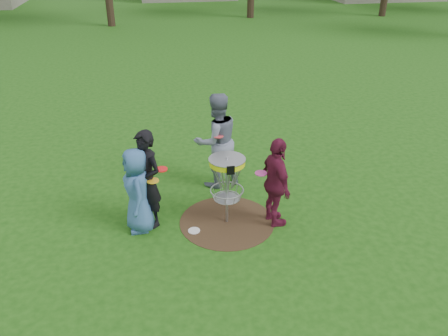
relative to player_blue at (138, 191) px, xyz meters
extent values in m
plane|color=#19470F|center=(1.60, -0.10, -0.81)|extent=(100.00, 100.00, 0.00)
cylinder|color=#47331E|center=(1.60, -0.10, -0.80)|extent=(1.80, 1.80, 0.01)
imported|color=#345D91|center=(0.00, 0.00, 0.00)|extent=(0.60, 0.84, 1.61)
imported|color=black|center=(0.17, 0.13, 0.13)|extent=(0.78, 0.81, 1.87)
imported|color=slate|center=(1.66, 1.37, 0.22)|extent=(1.18, 1.03, 2.06)
imported|color=maroon|center=(2.47, -0.29, 0.06)|extent=(0.55, 1.06, 1.73)
cylinder|color=silver|center=(0.95, -0.29, -0.80)|extent=(0.22, 0.22, 0.02)
cylinder|color=#9EA0A5|center=(1.60, -0.10, -0.12)|extent=(0.05, 0.05, 1.38)
cylinder|color=#D4E10B|center=(1.60, -0.10, 0.47)|extent=(0.64, 0.64, 0.10)
cylinder|color=#9EA0A5|center=(1.60, -0.10, 0.53)|extent=(0.66, 0.66, 0.01)
cube|color=black|center=(1.60, -0.42, 0.47)|extent=(0.14, 0.02, 0.16)
torus|color=#9EA0A5|center=(1.60, -0.10, -0.11)|extent=(0.62, 0.62, 0.02)
torus|color=#9EA0A5|center=(1.60, -0.10, -0.27)|extent=(0.50, 0.50, 0.02)
cylinder|color=#9EA0A5|center=(1.60, -0.10, -0.28)|extent=(0.44, 0.44, 0.01)
cylinder|color=yellow|center=(0.28, -0.02, 0.18)|extent=(0.22, 0.22, 0.02)
cylinder|color=red|center=(0.45, 0.09, 0.34)|extent=(0.22, 0.22, 0.02)
cylinder|color=#F44049|center=(1.65, 1.09, 0.45)|extent=(0.22, 0.22, 0.02)
cylinder|color=#DF3AA5|center=(2.19, -0.23, 0.26)|extent=(0.22, 0.22, 0.02)
camera|label=1|loc=(0.30, -6.82, 3.99)|focal=35.00mm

